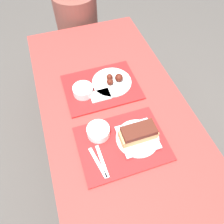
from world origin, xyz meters
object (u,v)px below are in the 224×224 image
at_px(bowl_coleslaw_far, 83,90).
at_px(person_seated_across, 77,18).
at_px(tray_far, 101,87).
at_px(wings_plate_far, 113,81).
at_px(brisket_sandwich_plate, 138,135).
at_px(bowl_coleslaw_near, 98,131).
at_px(tray_near, 122,144).

bearing_deg(bowl_coleslaw_far, person_seated_across, 80.03).
relative_size(tray_far, person_seated_across, 0.64).
relative_size(wings_plate_far, person_seated_across, 0.35).
relative_size(tray_far, brisket_sandwich_plate, 2.01).
xyz_separation_m(tray_far, wings_plate_far, (0.07, 0.01, 0.02)).
relative_size(tray_far, bowl_coleslaw_near, 3.77).
bearing_deg(person_seated_across, tray_near, -92.38).
bearing_deg(wings_plate_far, tray_far, -172.12).
distance_m(tray_near, person_seated_across, 1.28).
xyz_separation_m(tray_near, brisket_sandwich_plate, (0.08, 0.00, 0.04)).
height_order(brisket_sandwich_plate, bowl_coleslaw_far, brisket_sandwich_plate).
bearing_deg(brisket_sandwich_plate, bowl_coleslaw_near, 153.87).
distance_m(tray_far, bowl_coleslaw_near, 0.33).
bearing_deg(brisket_sandwich_plate, tray_near, -179.87).
distance_m(wings_plate_far, person_seated_across, 0.88).
height_order(tray_far, bowl_coleslaw_near, bowl_coleslaw_near).
xyz_separation_m(bowl_coleslaw_near, brisket_sandwich_plate, (0.18, -0.09, 0.01)).
bearing_deg(bowl_coleslaw_far, bowl_coleslaw_near, -88.57).
relative_size(brisket_sandwich_plate, person_seated_across, 0.32).
xyz_separation_m(tray_near, tray_far, (0.01, 0.40, 0.00)).
bearing_deg(tray_far, bowl_coleslaw_near, -109.39).
bearing_deg(bowl_coleslaw_near, wings_plate_far, 60.13).
height_order(tray_near, wings_plate_far, wings_plate_far).
relative_size(brisket_sandwich_plate, wings_plate_far, 0.91).
xyz_separation_m(brisket_sandwich_plate, bowl_coleslaw_far, (-0.19, 0.38, -0.01)).
distance_m(tray_near, brisket_sandwich_plate, 0.09).
relative_size(tray_near, bowl_coleslaw_far, 3.77).
distance_m(tray_near, bowl_coleslaw_near, 0.14).
bearing_deg(tray_near, bowl_coleslaw_near, 137.76).
bearing_deg(tray_far, wings_plate_far, 7.88).
bearing_deg(person_seated_across, brisket_sandwich_plate, -88.68).
xyz_separation_m(bowl_coleslaw_far, person_seated_across, (0.16, 0.90, -0.10)).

